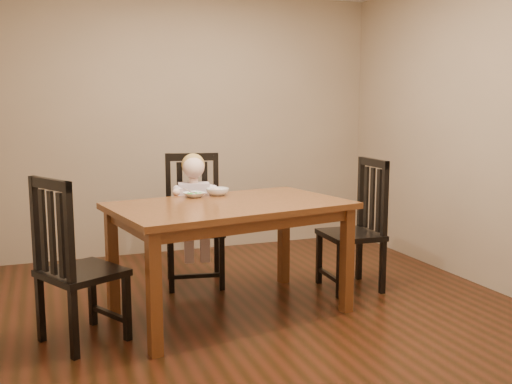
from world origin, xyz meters
name	(u,v)px	position (x,y,z in m)	size (l,w,h in m)	color
room	(260,131)	(0.00, 0.00, 1.35)	(4.01, 4.01, 2.71)	#3D190D
dining_table	(230,216)	(-0.23, 0.02, 0.74)	(1.82, 1.29, 0.83)	#513213
chair_child	(194,222)	(-0.29, 0.84, 0.54)	(0.56, 0.54, 1.12)	black
chair_left	(74,265)	(-1.33, -0.16, 0.52)	(0.62, 0.63, 1.09)	black
chair_right	(357,227)	(0.95, 0.22, 0.52)	(0.47, 0.49, 1.10)	black
toddler	(194,206)	(-0.30, 0.78, 0.69)	(0.34, 0.43, 0.59)	silver
bowl_peas	(194,195)	(-0.41, 0.35, 0.85)	(0.16, 0.16, 0.04)	white
bowl_veg	(218,192)	(-0.21, 0.39, 0.86)	(0.18, 0.18, 0.06)	white
fork	(190,192)	(-0.44, 0.33, 0.88)	(0.11, 0.10, 0.05)	silver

